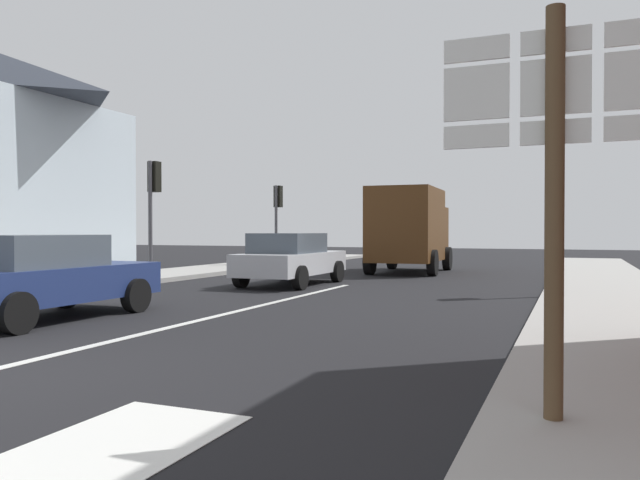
{
  "coord_description": "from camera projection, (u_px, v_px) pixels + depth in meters",
  "views": [
    {
      "loc": [
        5.93,
        -4.37,
        1.54
      ],
      "look_at": [
        0.8,
        8.11,
        1.34
      ],
      "focal_mm": 34.76,
      "sensor_mm": 36.0,
      "label": 1
    }
  ],
  "objects": [
    {
      "name": "delivery_truck",
      "position": [
        409.0,
        228.0,
        22.69
      ],
      "size": [
        2.66,
        5.09,
        3.05
      ],
      "color": "#4C2D14",
      "rests_on": "ground"
    },
    {
      "name": "sedan_far",
      "position": [
        291.0,
        258.0,
        17.54
      ],
      "size": [
        1.98,
        4.2,
        1.47
      ],
      "color": "#B7BABF",
      "rests_on": "ground"
    },
    {
      "name": "ground_plane",
      "position": [
        319.0,
        292.0,
        15.57
      ],
      "size": [
        80.0,
        80.0,
        0.0
      ],
      "primitive_type": "plane",
      "color": "black"
    },
    {
      "name": "lane_centre_stripe",
      "position": [
        240.0,
        311.0,
        11.87
      ],
      "size": [
        0.16,
        12.0,
        0.01
      ],
      "primitive_type": "cube",
      "color": "silver",
      "rests_on": "ground"
    },
    {
      "name": "sidewalk_right",
      "position": [
        619.0,
        312.0,
        11.18
      ],
      "size": [
        2.84,
        44.0,
        0.14
      ],
      "primitive_type": "cube",
      "color": "#9E9B96",
      "rests_on": "ground"
    },
    {
      "name": "sidewalk_left",
      "position": [
        56.0,
        287.0,
        16.26
      ],
      "size": [
        2.84,
        44.0,
        0.14
      ],
      "primitive_type": "cube",
      "color": "#9E9B96",
      "rests_on": "ground"
    },
    {
      "name": "traffic_light_near_left",
      "position": [
        153.0,
        193.0,
        18.24
      ],
      "size": [
        0.3,
        0.49,
        3.58
      ],
      "color": "#47474C",
      "rests_on": "ground"
    },
    {
      "name": "traffic_light_near_right",
      "position": [
        558.0,
        183.0,
        14.54
      ],
      "size": [
        0.3,
        0.49,
        3.59
      ],
      "color": "#47474C",
      "rests_on": "ground"
    },
    {
      "name": "traffic_light_far_left",
      "position": [
        278.0,
        207.0,
        25.88
      ],
      "size": [
        0.3,
        0.49,
        3.42
      ],
      "color": "#47474C",
      "rests_on": "ground"
    },
    {
      "name": "sedan_near",
      "position": [
        41.0,
        276.0,
        10.68
      ],
      "size": [
        1.97,
        4.2,
        1.47
      ],
      "color": "navy",
      "rests_on": "ground"
    },
    {
      "name": "route_sign_post",
      "position": [
        555.0,
        169.0,
        4.6
      ],
      "size": [
        1.66,
        0.14,
        3.2
      ],
      "color": "brown",
      "rests_on": "ground"
    },
    {
      "name": "lane_turn_arrow",
      "position": [
        100.0,
        451.0,
        4.3
      ],
      "size": [
        1.2,
        2.2,
        0.01
      ],
      "primitive_type": "cube",
      "color": "silver",
      "rests_on": "ground"
    }
  ]
}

